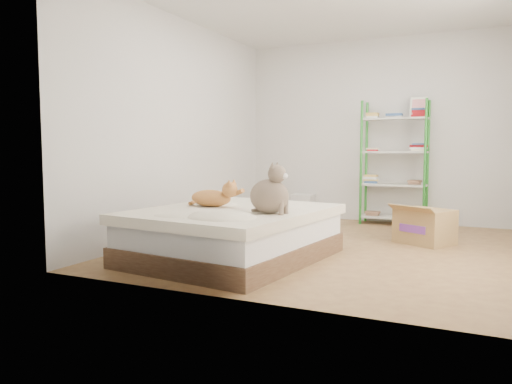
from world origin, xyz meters
The scene contains 7 objects.
room centered at (0.00, 0.00, 1.30)m, with size 3.81×4.21×2.61m.
bed centered at (-0.70, -0.97, 0.24)m, with size 1.72×2.05×0.48m.
orange_cat centered at (-0.98, -0.90, 0.59)m, with size 0.52×0.28×0.21m, color #C3893F, non-canonical shape.
grey_cat centered at (-0.26, -1.13, 0.70)m, with size 0.32×0.38×0.43m, color #846E5D, non-canonical shape.
shelf_unit centered at (0.31, 1.88, 0.86)m, with size 0.88×0.36×1.74m.
cardboard_box centered at (0.86, 0.61, 0.19)m, with size 0.69×0.72×0.44m.
white_bin centered at (-1.01, 1.85, 0.19)m, with size 0.33×0.29×0.37m.
Camera 1 is at (1.48, -5.12, 1.05)m, focal length 35.00 mm.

